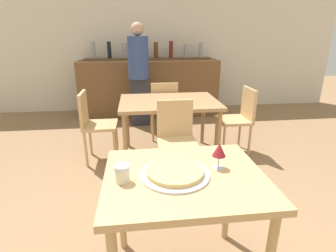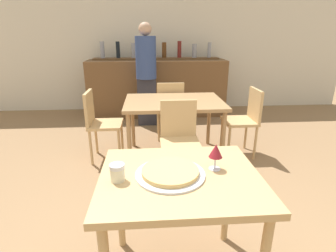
# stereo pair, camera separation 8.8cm
# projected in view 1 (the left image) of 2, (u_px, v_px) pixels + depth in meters

# --- Properties ---
(wall_back) EXTENTS (8.00, 0.05, 2.80)m
(wall_back) POSITION_uv_depth(u_px,v_px,m) (147.00, 40.00, 5.24)
(wall_back) COLOR silver
(wall_back) RESTS_ON ground_plane
(dining_table_near) EXTENTS (0.91, 0.75, 0.77)m
(dining_table_near) POSITION_uv_depth(u_px,v_px,m) (184.00, 190.00, 1.52)
(dining_table_near) COLOR tan
(dining_table_near) RESTS_ON ground_plane
(dining_table_far) EXTENTS (1.20, 0.86, 0.75)m
(dining_table_far) POSITION_uv_depth(u_px,v_px,m) (169.00, 106.00, 3.24)
(dining_table_far) COLOR #A87F51
(dining_table_far) RESTS_ON ground_plane
(bar_counter) EXTENTS (2.60, 0.56, 1.06)m
(bar_counter) POSITION_uv_depth(u_px,v_px,m) (150.00, 88.00, 5.06)
(bar_counter) COLOR brown
(bar_counter) RESTS_ON ground_plane
(bar_back_shelf) EXTENTS (2.39, 0.24, 0.33)m
(bar_back_shelf) POSITION_uv_depth(u_px,v_px,m) (148.00, 55.00, 4.98)
(bar_back_shelf) COLOR brown
(bar_back_shelf) RESTS_ON bar_counter
(chair_far_side_front) EXTENTS (0.40, 0.40, 0.88)m
(chair_far_side_front) POSITION_uv_depth(u_px,v_px,m) (176.00, 136.00, 2.72)
(chair_far_side_front) COLOR tan
(chair_far_side_front) RESTS_ON ground_plane
(chair_far_side_back) EXTENTS (0.40, 0.40, 0.88)m
(chair_far_side_back) POSITION_uv_depth(u_px,v_px,m) (164.00, 106.00, 3.86)
(chair_far_side_back) COLOR tan
(chair_far_side_back) RESTS_ON ground_plane
(chair_far_side_left) EXTENTS (0.40, 0.40, 0.88)m
(chair_far_side_left) POSITION_uv_depth(u_px,v_px,m) (94.00, 121.00, 3.18)
(chair_far_side_left) COLOR tan
(chair_far_side_left) RESTS_ON ground_plane
(chair_far_side_right) EXTENTS (0.40, 0.40, 0.88)m
(chair_far_side_right) POSITION_uv_depth(u_px,v_px,m) (240.00, 116.00, 3.40)
(chair_far_side_right) COLOR tan
(chair_far_side_right) RESTS_ON ground_plane
(pizza_tray) EXTENTS (0.39, 0.39, 0.04)m
(pizza_tray) POSITION_uv_depth(u_px,v_px,m) (175.00, 172.00, 1.48)
(pizza_tray) COLOR silver
(pizza_tray) RESTS_ON dining_table_near
(cheese_shaker) EXTENTS (0.08, 0.08, 0.10)m
(cheese_shaker) POSITION_uv_depth(u_px,v_px,m) (122.00, 174.00, 1.40)
(cheese_shaker) COLOR beige
(cheese_shaker) RESTS_ON dining_table_near
(person_standing) EXTENTS (0.34, 0.34, 1.70)m
(person_standing) POSITION_uv_depth(u_px,v_px,m) (139.00, 72.00, 4.36)
(person_standing) COLOR #2D2D38
(person_standing) RESTS_ON ground_plane
(wine_glass) EXTENTS (0.08, 0.08, 0.16)m
(wine_glass) POSITION_uv_depth(u_px,v_px,m) (219.00, 150.00, 1.52)
(wine_glass) COLOR silver
(wine_glass) RESTS_ON dining_table_near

